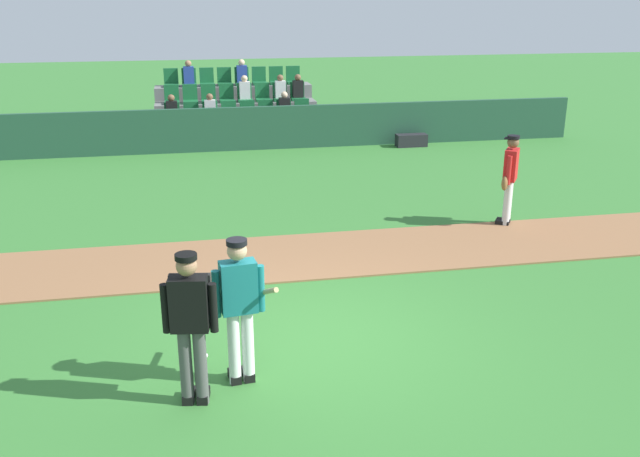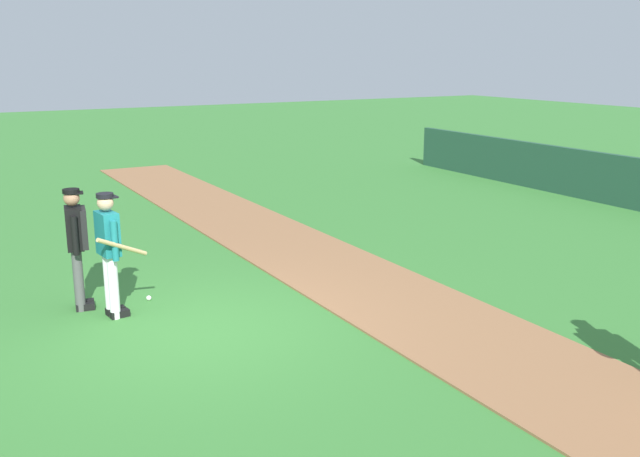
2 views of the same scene
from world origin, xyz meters
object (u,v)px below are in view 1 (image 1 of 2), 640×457
Objects in this scene: batter_teal_jersey at (240,306)px; baseball at (205,356)px; umpire_home_plate at (191,320)px; equipment_bag at (411,140)px; runner_red_jersey at (510,177)px.

baseball is at bearing 124.15° from batter_teal_jersey.
batter_teal_jersey is at bearing 30.55° from umpire_home_plate.
baseball is (0.13, 0.94, -0.96)m from umpire_home_plate.
umpire_home_plate is at bearing -97.82° from baseball.
batter_teal_jersey is 1.96× the size of equipment_bag.
runner_red_jersey is 7.29m from equipment_bag.
runner_red_jersey is 7.25m from baseball.
umpire_home_plate is 13.90m from equipment_bag.
umpire_home_plate is 1.96× the size of equipment_bag.
batter_teal_jersey is 1.00× the size of runner_red_jersey.
umpire_home_plate is 23.78× the size of baseball.
batter_teal_jersey is at bearing -55.85° from baseball.
umpire_home_plate reaches higher than baseball.
equipment_bag is (5.94, 11.95, -0.79)m from batter_teal_jersey.
equipment_bag reaches higher than baseball.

